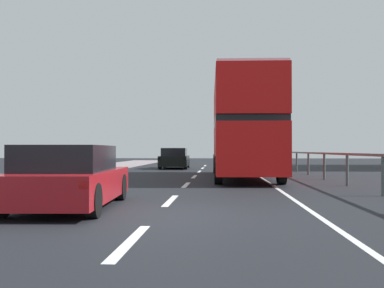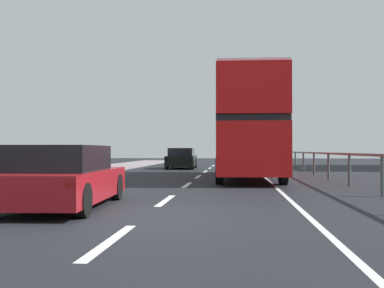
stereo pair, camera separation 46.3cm
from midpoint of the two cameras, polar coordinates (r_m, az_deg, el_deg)
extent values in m
cube|color=black|center=(9.05, -4.00, -8.90)|extent=(73.12, 120.00, 0.10)
cube|color=silver|center=(6.43, -7.98, -11.79)|extent=(0.16, 2.50, 0.01)
cube|color=silver|center=(11.32, -2.09, -6.99)|extent=(0.16, 2.50, 0.01)
cube|color=silver|center=(16.29, 0.19, -5.08)|extent=(0.16, 2.50, 0.01)
cube|color=silver|center=(21.29, 1.40, -4.06)|extent=(0.16, 2.50, 0.01)
cube|color=silver|center=(26.30, 2.15, -3.43)|extent=(0.16, 2.50, 0.01)
cube|color=silver|center=(31.31, 2.65, -3.00)|extent=(0.16, 2.50, 0.01)
cube|color=silver|center=(36.32, 3.02, -2.69)|extent=(0.16, 2.50, 0.01)
cube|color=silver|center=(17.96, 10.38, -4.67)|extent=(0.12, 46.00, 0.01)
cube|color=#455151|center=(18.31, 18.29, -1.16)|extent=(0.08, 42.00, 0.08)
cylinder|color=#455151|center=(13.27, 23.41, -3.66)|extent=(0.10, 0.10, 1.09)
cylinder|color=#455151|center=(16.63, 19.65, -3.08)|extent=(0.10, 0.10, 1.09)
cylinder|color=#455151|center=(20.03, 17.17, -2.68)|extent=(0.10, 0.10, 1.09)
cylinder|color=#455151|center=(23.47, 15.41, -2.40)|extent=(0.10, 0.10, 1.09)
cylinder|color=#455151|center=(26.92, 14.10, -2.19)|extent=(0.10, 0.10, 1.09)
cylinder|color=#455151|center=(30.38, 13.09, -2.03)|extent=(0.10, 0.10, 1.09)
cylinder|color=#455151|center=(33.85, 12.29, -1.90)|extent=(0.10, 0.10, 1.09)
cylinder|color=#455151|center=(37.33, 11.63, -1.79)|extent=(0.10, 0.10, 1.09)
cube|color=red|center=(20.35, 7.38, -0.64)|extent=(2.68, 10.72, 1.84)
cube|color=black|center=(20.38, 7.38, 2.28)|extent=(2.69, 10.29, 0.24)
cube|color=red|center=(20.46, 7.37, 5.02)|extent=(2.68, 10.72, 1.72)
cube|color=silver|center=(20.57, 7.37, 7.54)|extent=(2.62, 10.50, 0.10)
cube|color=black|center=(25.66, 6.71, -0.46)|extent=(2.21, 0.09, 1.29)
cube|color=yellow|center=(25.78, 6.70, 4.79)|extent=(1.47, 0.07, 0.28)
cylinder|color=black|center=(24.26, 4.19, -2.48)|extent=(0.30, 1.01, 1.00)
cylinder|color=black|center=(24.37, 9.51, -2.46)|extent=(0.30, 1.01, 1.00)
cylinder|color=black|center=(16.60, 4.23, -3.28)|extent=(0.30, 1.01, 1.00)
cylinder|color=black|center=(16.76, 11.98, -3.24)|extent=(0.30, 1.01, 1.00)
cube|color=maroon|center=(10.27, -14.37, -4.89)|extent=(2.09, 4.53, 0.62)
cube|color=black|center=(10.04, -14.72, -1.70)|extent=(1.76, 2.52, 0.54)
cube|color=red|center=(7.94, -13.16, -5.01)|extent=(0.16, 0.07, 0.12)
cylinder|color=black|center=(11.98, -16.19, -5.09)|extent=(0.23, 0.65, 0.64)
cylinder|color=black|center=(11.56, -8.20, -5.27)|extent=(0.23, 0.65, 0.64)
cylinder|color=black|center=(8.61, -11.85, -6.83)|extent=(0.23, 0.65, 0.64)
cube|color=black|center=(30.71, -0.83, -2.09)|extent=(1.90, 4.62, 0.67)
cube|color=black|center=(30.47, -0.87, -0.99)|extent=(1.64, 2.56, 0.52)
cube|color=red|center=(28.53, -2.78, -1.86)|extent=(0.16, 0.06, 0.12)
cube|color=red|center=(28.40, 0.39, -1.87)|extent=(0.16, 0.06, 0.12)
cylinder|color=black|center=(32.36, -2.04, -2.37)|extent=(0.22, 0.65, 0.64)
cylinder|color=black|center=(32.24, 0.83, -2.37)|extent=(0.22, 0.65, 0.64)
cylinder|color=black|center=(29.21, -2.67, -2.54)|extent=(0.22, 0.65, 0.64)
cylinder|color=black|center=(29.07, 0.51, -2.55)|extent=(0.22, 0.65, 0.64)
camera|label=1|loc=(0.23, -89.12, -0.01)|focal=43.11mm
camera|label=2|loc=(0.23, 90.88, 0.01)|focal=43.11mm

